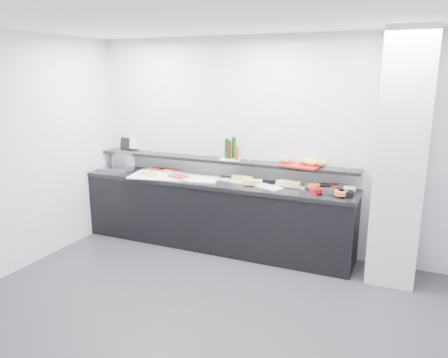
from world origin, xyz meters
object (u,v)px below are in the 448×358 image
at_px(sandwich_plate_mid, 266,186).
at_px(carafe, 349,158).
at_px(cloche_base, 115,168).
at_px(framed_print, 127,140).
at_px(bread_tray, 301,165).
at_px(condiment_tray, 230,159).

xyz_separation_m(sandwich_plate_mid, carafe, (0.92, 0.19, 0.39)).
xyz_separation_m(cloche_base, carafe, (3.21, 0.13, 0.38)).
height_order(cloche_base, framed_print, framed_print).
bearing_deg(bread_tray, carafe, 7.72).
distance_m(sandwich_plate_mid, framed_print, 2.33).
height_order(framed_print, carafe, carafe).
distance_m(sandwich_plate_mid, condiment_tray, 0.66).
relative_size(sandwich_plate_mid, carafe, 1.33).
bearing_deg(sandwich_plate_mid, carafe, 34.41).
relative_size(condiment_tray, carafe, 0.86).
bearing_deg(carafe, sandwich_plate_mid, -168.35).
bearing_deg(condiment_tray, cloche_base, 176.47).
distance_m(cloche_base, bread_tray, 2.67).
xyz_separation_m(framed_print, bread_tray, (2.64, -0.14, -0.12)).
bearing_deg(condiment_tray, framed_print, 166.79).
relative_size(framed_print, condiment_tray, 1.01).
height_order(sandwich_plate_mid, framed_print, framed_print).
relative_size(sandwich_plate_mid, bread_tray, 0.88).
height_order(condiment_tray, carafe, carafe).
bearing_deg(bread_tray, condiment_tray, -171.31).
height_order(cloche_base, condiment_tray, condiment_tray).
height_order(framed_print, bread_tray, framed_print).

